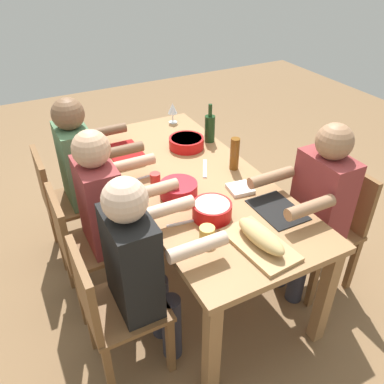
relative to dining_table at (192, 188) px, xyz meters
name	(u,v)px	position (x,y,z in m)	size (l,w,h in m)	color
ground_plane	(192,262)	(0.00, 0.00, -0.66)	(8.00, 8.00, 0.00)	brown
dining_table	(192,188)	(0.00, 0.00, 0.00)	(1.95, 0.86, 0.74)	#9E7044
chair_near_left	(63,199)	(-0.54, -0.75, -0.17)	(0.40, 0.40, 0.85)	brown
diner_near_left	(84,167)	(-0.54, -0.57, 0.04)	(0.41, 0.53, 1.20)	#2D2D38
chair_far_right	(332,222)	(0.54, 0.75, -0.17)	(0.40, 0.40, 0.85)	brown
diner_far_right	(316,202)	(0.54, 0.57, 0.04)	(0.41, 0.53, 1.20)	#2D2D38
chair_near_right	(110,306)	(0.54, -0.75, -0.17)	(0.40, 0.40, 0.85)	brown
diner_near_right	(140,264)	(0.54, -0.57, 0.04)	(0.41, 0.53, 1.20)	#2D2D38
chair_near_center	(82,244)	(0.00, -0.75, -0.17)	(0.40, 0.40, 0.85)	brown
diner_near_center	(107,207)	(0.00, -0.57, 0.04)	(0.41, 0.53, 1.20)	#2D2D38
serving_bowl_fruit	(179,189)	(0.14, -0.16, 0.13)	(0.23, 0.23, 0.09)	#B21923
serving_bowl_greens	(186,142)	(-0.39, 0.16, 0.13)	(0.25, 0.25, 0.08)	red
serving_bowl_pasta	(212,210)	(0.42, -0.09, 0.14)	(0.22, 0.22, 0.09)	red
cutting_board	(259,245)	(0.74, 0.00, 0.09)	(0.40, 0.22, 0.02)	tan
bread_loaf	(260,236)	(0.74, 0.00, 0.15)	(0.32, 0.11, 0.09)	tan
wine_bottle	(210,128)	(-0.40, 0.36, 0.19)	(0.08, 0.08, 0.29)	#193819
beer_bottle	(235,154)	(0.03, 0.30, 0.19)	(0.06, 0.06, 0.22)	brown
wine_glass	(173,109)	(-0.84, 0.26, 0.20)	(0.08, 0.08, 0.17)	silver
placemat_near_left	(124,151)	(-0.54, -0.27, 0.09)	(0.32, 0.23, 0.01)	maroon
placemat_far_right	(277,210)	(0.54, 0.27, 0.09)	(0.32, 0.23, 0.01)	black
cup_near_right	(207,234)	(0.58, -0.22, 0.13)	(0.08, 0.08, 0.08)	gold
fork_near_right	(182,223)	(0.40, -0.27, 0.09)	(0.02, 0.17, 0.01)	silver
cup_near_center	(155,179)	(-0.03, -0.24, 0.12)	(0.06, 0.06, 0.08)	red
fork_near_center	(145,177)	(-0.14, -0.27, 0.09)	(0.02, 0.17, 0.01)	silver
carving_knife	(205,168)	(-0.06, 0.13, 0.09)	(0.23, 0.02, 0.01)	silver
napkin_stack	(240,189)	(0.27, 0.19, 0.10)	(0.14, 0.14, 0.02)	white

